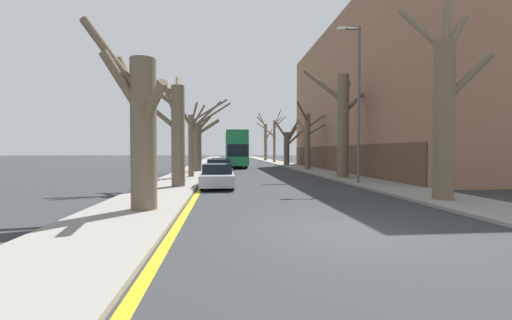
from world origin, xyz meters
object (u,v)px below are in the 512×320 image
Objects in this scene: street_tree_left_1 at (175,128)px; street_tree_right_3 at (287,145)px; street_tree_left_0 at (140,125)px; double_decker_bus at (236,147)px; street_tree_right_0 at (444,108)px; parked_car_1 at (219,169)px; street_tree_left_2 at (195,138)px; parked_car_0 at (217,176)px; parked_car_2 at (220,166)px; lamp_post at (357,98)px; street_tree_right_5 at (265,140)px; street_tree_right_2 at (308,138)px; street_tree_left_3 at (197,143)px; street_tree_right_4 at (274,138)px; street_tree_right_1 at (343,123)px.

street_tree_left_1 is 1.08× the size of street_tree_right_3.
street_tree_left_0 is 0.59× the size of double_decker_bus.
street_tree_right_0 reaches higher than parked_car_1.
parked_car_0 is at bearing -75.65° from street_tree_left_2.
parked_car_2 is 14.81m from lamp_post.
street_tree_left_2 is 1.39× the size of parked_car_2.
street_tree_right_5 is 0.89× the size of double_decker_bus.
street_tree_right_2 is 1.57× the size of parked_car_1.
street_tree_left_0 is 1.45× the size of parked_car_1.
lamp_post is (10.44, 0.69, 1.89)m from street_tree_left_1.
street_tree_right_5 is at bearing 90.45° from street_tree_right_2.
street_tree_right_2 is (11.29, 16.07, 0.10)m from street_tree_left_1.
street_tree_left_3 is 0.62× the size of lamp_post.
street_tree_right_4 reaches higher than double_decker_bus.
double_decker_bus is at bearing 80.28° from street_tree_left_1.
street_tree_left_0 reaches higher than parked_car_1.
street_tree_right_2 is 1.14× the size of street_tree_right_3.
street_tree_left_2 is 1.35× the size of parked_car_1.
street_tree_right_2 reaches higher than parked_car_0.
street_tree_right_3 is 1.55× the size of parked_car_0.
street_tree_left_2 is at bearing -139.90° from street_tree_right_2.
street_tree_right_5 reaches higher than parked_car_1.
street_tree_right_5 is at bearing 75.05° from double_decker_bus.
street_tree_left_3 is 3.44m from parked_car_2.
street_tree_right_1 is 1.16× the size of street_tree_right_2.
street_tree_left_2 reaches higher than parked_car_1.
street_tree_left_0 is 21.27m from street_tree_left_3.
street_tree_left_0 is 31.80m from double_decker_bus.
lamp_post is (8.19, -11.50, 4.47)m from parked_car_2.
street_tree_right_2 reaches higher than street_tree_left_1.
double_decker_bus is (-7.16, 8.04, -0.86)m from street_tree_right_2.
street_tree_left_0 is 14.28m from parked_car_1.
parked_car_2 is (2.25, 12.19, -2.58)m from street_tree_left_1.
street_tree_left_3 is 7.94m from parked_car_1.
street_tree_right_4 is at bearing 76.28° from street_tree_left_0.
street_tree_left_0 is 0.76× the size of street_tree_right_0.
parked_car_2 is (-8.91, 7.00, -3.41)m from street_tree_right_1.
street_tree_right_1 is (-0.10, 11.29, 0.34)m from street_tree_right_0.
street_tree_right_1 reaches higher than street_tree_right_3.
street_tree_right_3 is 0.69× the size of street_tree_right_4.
street_tree_left_1 is 0.82× the size of street_tree_right_1.
street_tree_right_0 reaches higher than street_tree_left_3.
parked_car_2 is at bearing 116.21° from street_tree_right_0.
street_tree_right_4 is at bearing 74.53° from parked_car_1.
street_tree_right_0 is (11.26, -6.10, 0.49)m from street_tree_left_1.
street_tree_left_1 is at bearing -93.81° from street_tree_left_2.
double_decker_bus is 2.47× the size of parked_car_1.
street_tree_right_2 is (11.20, 2.22, 0.58)m from street_tree_left_3.
street_tree_right_5 reaches higher than double_decker_bus.
street_tree_right_5 is 44.44m from parked_car_1.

